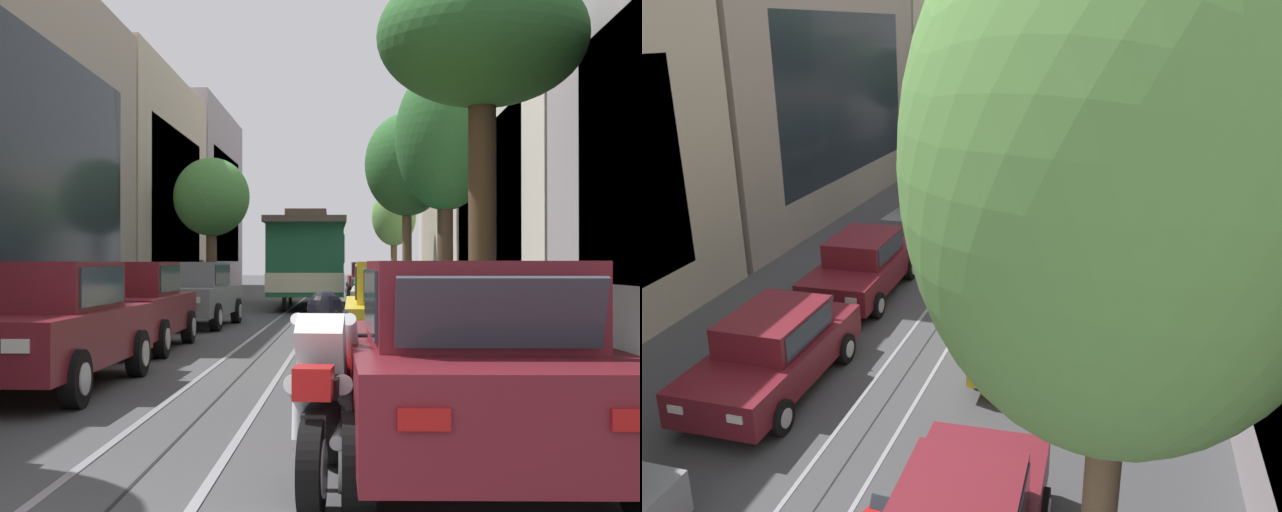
{
  "view_description": "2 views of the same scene",
  "coord_description": "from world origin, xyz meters",
  "views": [
    {
      "loc": [
        1.55,
        -2.93,
        1.57
      ],
      "look_at": [
        0.62,
        22.31,
        1.75
      ],
      "focal_mm": 49.43,
      "sensor_mm": 36.0,
      "label": 1
    },
    {
      "loc": [
        4.06,
        -2.31,
        6.73
      ],
      "look_at": [
        0.0,
        13.53,
        0.99
      ],
      "focal_mm": 36.79,
      "sensor_mm": 36.0,
      "label": 2
    }
  ],
  "objects": [
    {
      "name": "trolley_track_rails",
      "position": [
        0.0,
        28.33,
        0.0
      ],
      "size": [
        1.14,
        68.67,
        0.01
      ],
      "color": "gray",
      "rests_on": "ground"
    },
    {
      "name": "parked_car_beige_mid_right",
      "position": [
        2.44,
        17.07,
        0.8
      ],
      "size": [
        2.05,
        4.38,
        1.58
      ],
      "color": "#C1B28E",
      "rests_on": "ground"
    },
    {
      "name": "street_tree_kerb_right_mid",
      "position": [
        4.32,
        23.38,
        5.22
      ],
      "size": [
        2.99,
        2.48,
        7.49
      ],
      "color": "#4C3826",
      "rests_on": "ground"
    },
    {
      "name": "parked_car_teal_fourth_right",
      "position": [
        2.49,
        23.88,
        0.8
      ],
      "size": [
        2.01,
        4.36,
        1.58
      ],
      "color": "#196B70",
      "rests_on": "ground"
    },
    {
      "name": "pedestrian_on_left_pavement",
      "position": [
        4.75,
        28.02,
        0.88
      ],
      "size": [
        0.55,
        0.37,
        1.57
      ],
      "color": "slate",
      "rests_on": "ground"
    },
    {
      "name": "street_tree_kerb_right_second",
      "position": [
        3.99,
        13.69,
        5.72
      ],
      "size": [
        3.98,
        3.37,
        7.18
      ],
      "color": "#4C3826",
      "rests_on": "ground"
    },
    {
      "name": "ground_plane",
      "position": [
        0.0,
        24.27,
        0.0
      ],
      "size": [
        160.0,
        160.0,
        0.0
      ],
      "primitive_type": "plane",
      "color": "#424244"
    },
    {
      "name": "pedestrian_on_right_pavement",
      "position": [
        -4.64,
        33.06,
        0.95
      ],
      "size": [
        0.55,
        0.37,
        1.69
      ],
      "color": "#282D38",
      "rests_on": "ground"
    },
    {
      "name": "building_facade_right",
      "position": [
        8.91,
        28.76,
        4.04
      ],
      "size": [
        5.99,
        60.37,
        8.3
      ],
      "color": "gray",
      "rests_on": "ground"
    },
    {
      "name": "parked_car_yellow_second_right",
      "position": [
        2.35,
        10.28,
        0.8
      ],
      "size": [
        2.01,
        4.36,
        1.58
      ],
      "color": "gold",
      "rests_on": "ground"
    },
    {
      "name": "street_tree_kerb_right_far",
      "position": [
        3.9,
        46.84,
        4.1
      ],
      "size": [
        2.49,
        2.3,
        5.8
      ],
      "color": "brown",
      "rests_on": "ground"
    },
    {
      "name": "building_facade_left",
      "position": [
        -8.54,
        30.82,
        4.9
      ],
      "size": [
        5.42,
        60.37,
        10.92
      ],
      "color": "#BCAD93",
      "rests_on": "ground"
    },
    {
      "name": "cable_car_trolley",
      "position": [
        -0.0,
        27.7,
        1.66
      ],
      "size": [
        2.77,
        9.17,
        3.28
      ],
      "color": "#1E5B38",
      "rests_on": "ground"
    },
    {
      "name": "parked_car_maroon_mid_left",
      "position": [
        -2.48,
        12.72,
        0.8
      ],
      "size": [
        2.06,
        4.39,
        1.58
      ],
      "color": "maroon",
      "rests_on": "ground"
    },
    {
      "name": "parked_car_beige_fifth_right",
      "position": [
        2.44,
        29.72,
        0.8
      ],
      "size": [
        2.06,
        4.39,
        1.58
      ],
      "color": "#C1B28E",
      "rests_on": "ground"
    },
    {
      "name": "parked_car_maroon_second_left",
      "position": [
        -2.29,
        7.78,
        0.8
      ],
      "size": [
        2.02,
        4.37,
        1.58
      ],
      "color": "maroon",
      "rests_on": "ground"
    },
    {
      "name": "parked_car_grey_fourth_left",
      "position": [
        -2.38,
        18.41,
        0.8
      ],
      "size": [
        2.13,
        4.42,
        1.58
      ],
      "color": "slate",
      "rests_on": "ground"
    },
    {
      "name": "street_tree_kerb_right_near",
      "position": [
        4.06,
        2.6,
        5.72
      ],
      "size": [
        3.44,
        3.11,
        8.06
      ],
      "color": "brown",
      "rests_on": "ground"
    },
    {
      "name": "parked_car_maroon_sixth_right",
      "position": [
        2.26,
        36.78,
        0.8
      ],
      "size": [
        2.07,
        4.39,
        1.58
      ],
      "color": "maroon",
      "rests_on": "ground"
    },
    {
      "name": "street_tree_kerb_left_second",
      "position": [
        -3.94,
        31.16,
        4.07
      ],
      "size": [
        2.98,
        2.62,
        5.65
      ],
      "color": "brown",
      "rests_on": "ground"
    },
    {
      "name": "street_tree_kerb_right_fourth",
      "position": [
        3.91,
        35.14,
        5.76
      ],
      "size": [
        3.65,
        3.44,
        8.03
      ],
      "color": "brown",
      "rests_on": "ground"
    }
  ]
}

